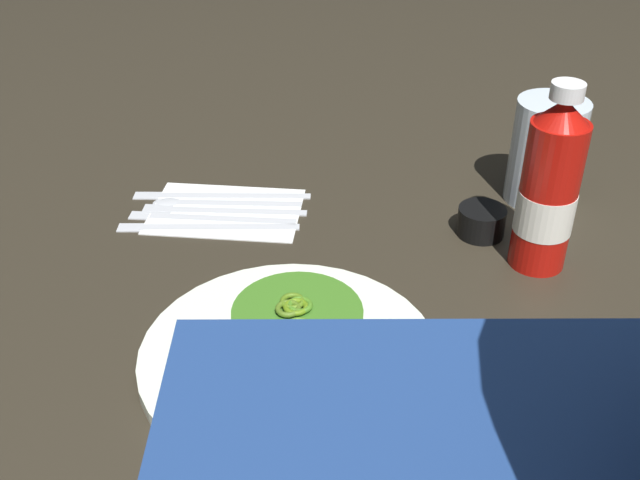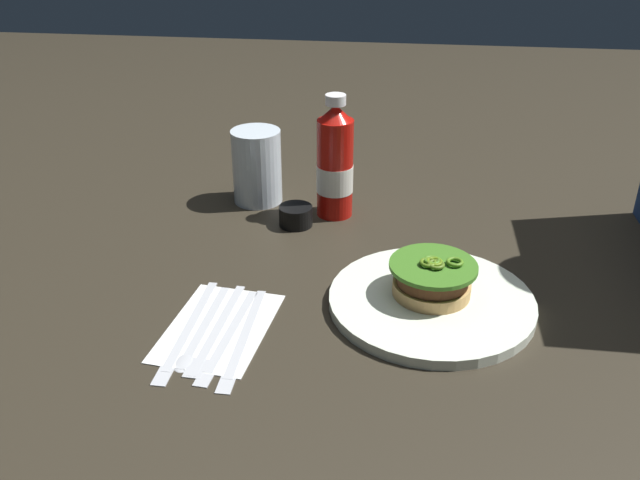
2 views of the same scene
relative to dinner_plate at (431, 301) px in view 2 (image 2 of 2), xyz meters
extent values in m
plane|color=#2C261C|center=(-0.16, -0.09, -0.01)|extent=(3.00, 3.00, 0.00)
cylinder|color=silver|center=(0.00, 0.00, 0.00)|extent=(0.28, 0.28, 0.01)
cylinder|color=tan|center=(-0.01, 0.00, 0.02)|extent=(0.10, 0.10, 0.02)
cylinder|color=#512D19|center=(-0.01, 0.00, 0.03)|extent=(0.10, 0.10, 0.02)
cylinder|color=red|center=(-0.01, 0.00, 0.04)|extent=(0.09, 0.09, 0.01)
cylinder|color=#396E1E|center=(-0.01, 0.00, 0.05)|extent=(0.12, 0.12, 0.01)
torus|color=#4D7219|center=(0.00, -0.01, 0.06)|extent=(0.02, 0.02, 0.01)
torus|color=#467C1F|center=(-0.01, 0.00, 0.06)|extent=(0.02, 0.02, 0.01)
torus|color=#577C15|center=(-0.01, 0.00, 0.06)|extent=(0.02, 0.02, 0.01)
torus|color=#4B7C1D|center=(-0.01, 0.03, 0.06)|extent=(0.02, 0.02, 0.01)
torus|color=#4C6C1C|center=(0.00, 0.00, 0.06)|extent=(0.02, 0.02, 0.01)
cylinder|color=#B3110A|center=(-0.27, -0.16, 0.08)|extent=(0.06, 0.06, 0.17)
cone|color=#B3110A|center=(-0.27, -0.16, 0.17)|extent=(0.05, 0.05, 0.03)
cylinder|color=white|center=(-0.27, -0.16, 0.19)|extent=(0.03, 0.03, 0.02)
cylinder|color=white|center=(-0.27, -0.16, 0.06)|extent=(0.06, 0.06, 0.05)
cylinder|color=silver|center=(-0.31, -0.30, 0.06)|extent=(0.09, 0.09, 0.13)
cylinder|color=black|center=(-0.22, -0.22, 0.01)|extent=(0.06, 0.06, 0.03)
cube|color=white|center=(0.09, -0.27, -0.01)|extent=(0.19, 0.14, 0.00)
cube|color=silver|center=(0.08, -0.31, 0.00)|extent=(0.20, 0.01, 0.00)
cube|color=silver|center=(0.17, -0.31, 0.00)|extent=(0.08, 0.02, 0.00)
cube|color=silver|center=(0.08, -0.29, 0.00)|extent=(0.18, 0.02, 0.00)
ellipsoid|color=silver|center=(0.16, -0.29, 0.00)|extent=(0.04, 0.03, 0.00)
cube|color=silver|center=(0.09, -0.27, 0.00)|extent=(0.20, 0.02, 0.00)
cube|color=silver|center=(0.17, -0.28, 0.00)|extent=(0.04, 0.02, 0.00)
cube|color=silver|center=(0.09, -0.25, 0.00)|extent=(0.18, 0.03, 0.00)
cube|color=silver|center=(0.16, -0.26, 0.00)|extent=(0.08, 0.02, 0.00)
cube|color=silver|center=(0.09, -0.23, 0.00)|extent=(0.19, 0.01, 0.00)
cube|color=silver|center=(0.17, -0.23, 0.00)|extent=(0.08, 0.02, 0.00)
camera|label=1|loc=(-0.03, 0.52, 0.47)|focal=42.11mm
camera|label=2|loc=(0.78, -0.05, 0.50)|focal=38.11mm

